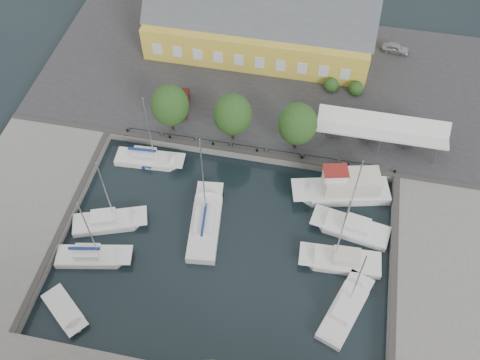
# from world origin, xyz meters

# --- Properties ---
(ground) EXTENTS (140.00, 140.00, 0.00)m
(ground) POSITION_xyz_m (0.00, 0.00, 0.00)
(ground) COLOR black
(ground) RESTS_ON ground
(north_quay) EXTENTS (56.00, 26.00, 1.00)m
(north_quay) POSITION_xyz_m (0.00, 23.00, 0.50)
(north_quay) COLOR #2D2D30
(north_quay) RESTS_ON ground
(west_quay) EXTENTS (12.00, 24.00, 1.00)m
(west_quay) POSITION_xyz_m (-22.00, -2.00, 0.50)
(west_quay) COLOR slate
(west_quay) RESTS_ON ground
(east_quay) EXTENTS (12.00, 24.00, 1.00)m
(east_quay) POSITION_xyz_m (22.00, -2.00, 0.50)
(east_quay) COLOR slate
(east_quay) RESTS_ON ground
(quay_edge_fittings) EXTENTS (56.00, 24.72, 0.40)m
(quay_edge_fittings) POSITION_xyz_m (0.02, 4.75, 1.06)
(quay_edge_fittings) COLOR #383533
(quay_edge_fittings) RESTS_ON north_quay
(warehouse) EXTENTS (28.56, 14.00, 9.55)m
(warehouse) POSITION_xyz_m (-2.60, 28.36, 4.43)
(warehouse) COLOR gold
(warehouse) RESTS_ON north_quay
(tent_canopy) EXTENTS (14.00, 4.00, 2.83)m
(tent_canopy) POSITION_xyz_m (14.00, 14.50, 3.68)
(tent_canopy) COLOR white
(tent_canopy) RESTS_ON north_quay
(quay_trees) EXTENTS (18.20, 4.20, 6.30)m
(quay_trees) POSITION_xyz_m (-2.00, 12.00, 4.88)
(quay_trees) COLOR black
(quay_trees) RESTS_ON north_quay
(car_silver) EXTENTS (3.67, 1.85, 1.20)m
(car_silver) POSITION_xyz_m (15.50, 30.90, 1.60)
(car_silver) COLOR #A4A7AC
(car_silver) RESTS_ON north_quay
(car_red) EXTENTS (2.29, 4.56, 1.43)m
(car_red) POSITION_xyz_m (-8.90, 15.72, 1.72)
(car_red) COLOR #551A13
(car_red) RESTS_ON north_quay
(center_sailboat) EXTENTS (3.88, 9.70, 12.92)m
(center_sailboat) POSITION_xyz_m (-2.49, 0.61, 0.36)
(center_sailboat) COLOR white
(center_sailboat) RESTS_ON ground
(trawler) EXTENTS (10.68, 5.33, 5.00)m
(trawler) POSITION_xyz_m (10.96, 7.41, 1.02)
(trawler) COLOR white
(trawler) RESTS_ON ground
(east_boat_a) EXTENTS (8.24, 3.97, 11.31)m
(east_boat_a) POSITION_xyz_m (12.14, 3.08, 0.26)
(east_boat_a) COLOR white
(east_boat_a) RESTS_ON ground
(east_boat_b) EXTENTS (8.12, 2.99, 10.94)m
(east_boat_b) POSITION_xyz_m (11.47, -0.81, 0.26)
(east_boat_b) COLOR white
(east_boat_b) RESTS_ON ground
(east_boat_c) EXTENTS (4.95, 7.97, 9.98)m
(east_boat_c) POSITION_xyz_m (12.11, -5.92, 0.26)
(east_boat_c) COLOR white
(east_boat_c) RESTS_ON ground
(west_boat_a) EXTENTS (7.92, 2.70, 10.43)m
(west_boat_a) POSITION_xyz_m (-10.76, 7.65, 0.27)
(west_boat_a) COLOR white
(west_boat_a) RESTS_ON ground
(west_boat_c) EXTENTS (7.86, 4.78, 10.36)m
(west_boat_c) POSITION_xyz_m (-12.28, -1.05, 0.26)
(west_boat_c) COLOR white
(west_boat_c) RESTS_ON ground
(west_boat_d) EXTENTS (7.68, 3.60, 10.11)m
(west_boat_d) POSITION_xyz_m (-12.41, -5.18, 0.27)
(west_boat_d) COLOR white
(west_boat_d) RESTS_ON ground
(launch_sw) EXTENTS (5.43, 4.86, 0.98)m
(launch_sw) POSITION_xyz_m (-12.97, -10.84, 0.09)
(launch_sw) COLOR white
(launch_sw) RESTS_ON ground
(launch_nw) EXTENTS (4.52, 2.55, 0.88)m
(launch_nw) POSITION_xyz_m (-12.05, 7.57, 0.09)
(launch_nw) COLOR navy
(launch_nw) RESTS_ON ground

